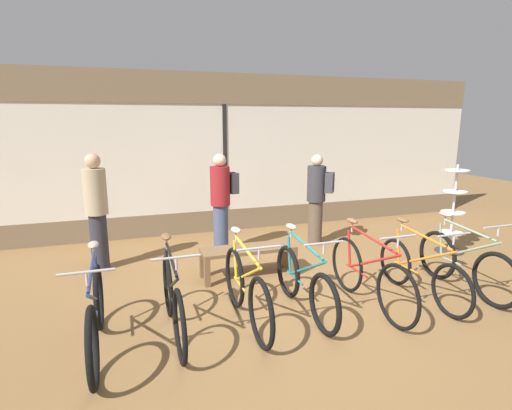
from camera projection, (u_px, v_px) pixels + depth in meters
The scene contains 14 objects.
ground_plane at pixel (290, 296), 5.29m from camera, with size 24.00×24.00×0.00m, color olive.
shop_back_wall at pixel (225, 153), 8.13m from camera, with size 12.00×0.08×3.20m.
bicycle_far_left at pixel (96, 316), 3.93m from camera, with size 0.46×1.80×1.05m.
bicycle_left at pixel (173, 300), 4.26m from camera, with size 0.46×1.73×1.05m.
bicycle_center_left at pixel (246, 290), 4.51m from camera, with size 0.46×1.73×1.05m.
bicycle_center at pixel (304, 283), 4.77m from camera, with size 0.46×1.69×1.02m.
bicycle_center_right at pixel (369, 275), 4.92m from camera, with size 0.46×1.80×1.05m.
bicycle_right at pixel (420, 271), 5.16m from camera, with size 0.46×1.70×1.01m.
bicycle_far_right at pixel (464, 264), 5.38m from camera, with size 0.46×1.70×1.04m.
accessory_rack at pixel (453, 216), 6.95m from camera, with size 0.48×0.48×1.55m.
display_bench at pixel (248, 253), 5.89m from camera, with size 1.40×0.44×0.45m.
customer_near_rack at pixel (97, 209), 6.08m from camera, with size 0.37×0.37×1.80m.
customer_by_window at pixel (221, 200), 6.91m from camera, with size 0.53×0.40×1.73m.
customer_mid_floor at pixel (317, 196), 7.36m from camera, with size 0.56×0.52×1.68m.
Camera 1 is at (-1.99, -4.53, 2.29)m, focal length 28.00 mm.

